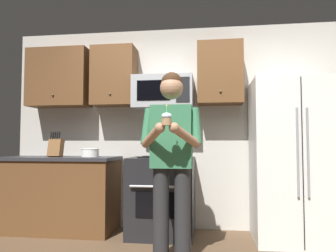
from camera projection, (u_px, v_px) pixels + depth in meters
wall_back at (178, 127)px, 4.20m from camera, size 4.40×0.10×2.60m
oven_range at (162, 196)px, 3.79m from camera, size 0.76×0.70×0.93m
microwave at (163, 93)px, 3.97m from camera, size 0.74×0.41×0.40m
refrigerator at (294, 160)px, 3.57m from camera, size 0.90×0.75×1.80m
cabinet_row_upper at (120, 77)px, 4.11m from camera, size 2.78×0.36×0.76m
counter_left at (59, 194)px, 3.98m from camera, size 1.44×0.66×0.92m
knife_block at (56, 148)px, 3.97m from camera, size 0.16×0.15×0.32m
bowl_large_white at (90, 152)px, 4.00m from camera, size 0.22×0.22×0.10m
person at (171, 153)px, 2.96m from camera, size 0.60×0.48×1.76m
cupcake at (167, 119)px, 2.65m from camera, size 0.09×0.09×0.17m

